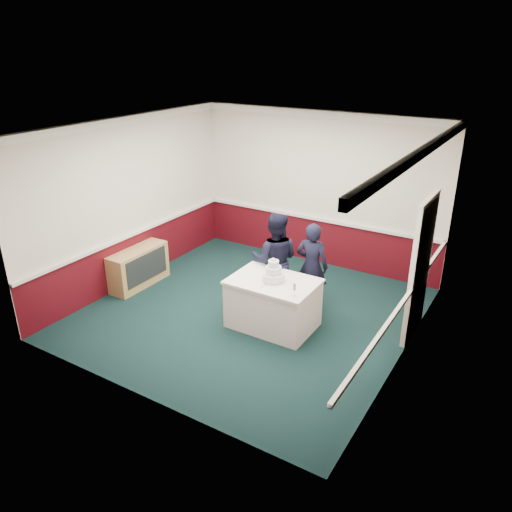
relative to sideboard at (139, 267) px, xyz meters
The scene contains 9 objects.
ground 2.31m from the sideboard, ahead, with size 5.00×5.00×0.00m, color black.
room_shell 2.96m from the sideboard, 18.32° to the left, with size 5.00×5.00×3.00m.
sideboard is the anchor object (origin of this frame).
cake_table 2.81m from the sideboard, ahead, with size 1.32×0.92×0.79m.
wedding_cake 2.86m from the sideboard, ahead, with size 0.35×0.35×0.36m.
cake_knife 2.82m from the sideboard, ahead, with size 0.01×0.22×0.01m, color silver.
champagne_flute 3.37m from the sideboard, ahead, with size 0.05×0.05×0.21m.
person_man 2.61m from the sideboard, 14.48° to the left, with size 0.80×0.62×1.64m, color black.
person_woman 3.19m from the sideboard, 16.23° to the left, with size 0.54×0.36×1.49m, color black.
Camera 1 is at (3.85, -6.11, 4.14)m, focal length 35.00 mm.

